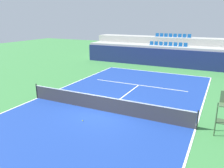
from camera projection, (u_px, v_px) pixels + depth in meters
ground_plane at (104, 111)px, 14.22m from camera, size 80.00×80.00×0.00m
court_surface at (104, 111)px, 14.22m from camera, size 11.00×24.00×0.01m
baseline_far at (156, 72)px, 24.50m from camera, size 11.00×0.10×0.00m
sideline_left at (38, 98)px, 16.54m from camera, size 0.10×24.00×0.00m
sideline_right at (195, 129)px, 11.89m from camera, size 0.10×24.00×0.00m
service_line_far at (139, 85)px, 19.72m from camera, size 8.26×0.10×0.00m
centre_service_line at (124, 96)px, 16.97m from camera, size 0.10×6.40×0.00m
back_wall at (164, 58)px, 26.91m from camera, size 20.58×0.30×2.10m
stands_tier_lower at (167, 55)px, 28.04m from camera, size 20.58×2.40×2.36m
stands_tier_upper at (171, 49)px, 29.98m from camera, size 20.58×2.40×3.22m
seating_row_lower at (168, 45)px, 27.76m from camera, size 4.59×0.44×0.44m
seating_row_upper at (173, 36)px, 29.58m from camera, size 4.59×0.44×0.44m
tennis_net at (104, 104)px, 14.08m from camera, size 11.08×0.08×1.07m
tennis_ball_0 at (83, 121)px, 12.83m from camera, size 0.07×0.07×0.07m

